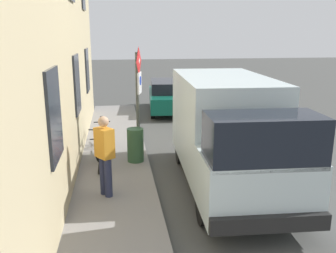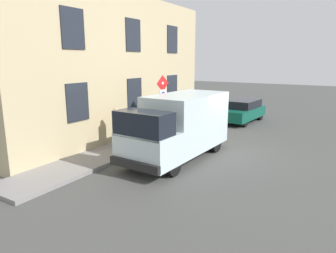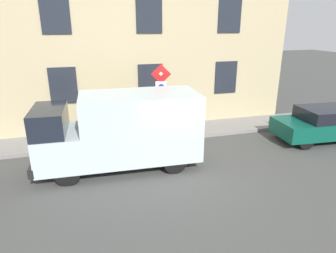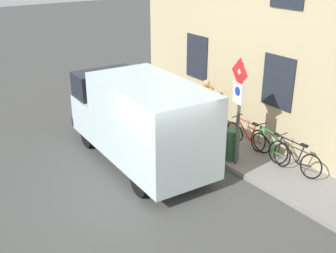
# 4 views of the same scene
# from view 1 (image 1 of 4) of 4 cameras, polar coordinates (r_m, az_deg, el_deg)

# --- Properties ---
(ground_plane) EXTENTS (80.00, 80.00, 0.00)m
(ground_plane) POSITION_cam_1_polar(r_m,az_deg,el_deg) (10.67, 9.93, -4.93)
(ground_plane) COLOR #454643
(sidewalk_slab) EXTENTS (1.82, 15.31, 0.14)m
(sidewalk_slab) POSITION_cam_1_polar(r_m,az_deg,el_deg) (10.15, -8.28, -5.45)
(sidewalk_slab) COLOR gray
(sidewalk_slab) RESTS_ON ground_plane
(building_facade) EXTENTS (0.75, 13.31, 6.93)m
(building_facade) POSITION_cam_1_polar(r_m,az_deg,el_deg) (9.65, -16.73, 13.66)
(building_facade) COLOR tan
(building_facade) RESTS_ON ground_plane
(sign_post_stacked) EXTENTS (0.20, 0.55, 2.90)m
(sign_post_stacked) POSITION_cam_1_polar(r_m,az_deg,el_deg) (9.75, -4.58, 6.11)
(sign_post_stacked) COLOR #474C47
(sign_post_stacked) RESTS_ON sidewalk_slab
(delivery_van) EXTENTS (2.22, 5.41, 2.50)m
(delivery_van) POSITION_cam_1_polar(r_m,az_deg,el_deg) (8.47, 9.39, -0.58)
(delivery_van) COLOR silver
(delivery_van) RESTS_ON ground_plane
(parked_hatchback) EXTENTS (2.06, 4.13, 1.38)m
(parked_hatchback) POSITION_cam_1_polar(r_m,az_deg,el_deg) (16.61, 0.18, 4.87)
(parked_hatchback) COLOR #0D5040
(parked_hatchback) RESTS_ON ground_plane
(bicycle_black) EXTENTS (0.46, 1.72, 0.89)m
(bicycle_black) POSITION_cam_1_polar(r_m,az_deg,el_deg) (11.22, -10.21, -1.24)
(bicycle_black) COLOR black
(bicycle_black) RESTS_ON sidewalk_slab
(bicycle_green) EXTENTS (0.49, 1.71, 0.89)m
(bicycle_green) POSITION_cam_1_polar(r_m,az_deg,el_deg) (10.38, -10.37, -2.53)
(bicycle_green) COLOR black
(bicycle_green) RESTS_ON sidewalk_slab
(bicycle_red) EXTENTS (0.46, 1.72, 0.89)m
(bicycle_red) POSITION_cam_1_polar(r_m,az_deg,el_deg) (9.55, -10.54, -4.04)
(bicycle_red) COLOR black
(bicycle_red) RESTS_ON sidewalk_slab
(pedestrian) EXTENTS (0.44, 0.48, 1.72)m
(pedestrian) POSITION_cam_1_polar(r_m,az_deg,el_deg) (7.70, -9.83, -4.17)
(pedestrian) COLOR #262B47
(pedestrian) RESTS_ON sidewalk_slab
(litter_bin) EXTENTS (0.44, 0.44, 0.90)m
(litter_bin) POSITION_cam_1_polar(r_m,az_deg,el_deg) (9.80, -5.10, -2.89)
(litter_bin) COLOR #2D5133
(litter_bin) RESTS_ON sidewalk_slab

